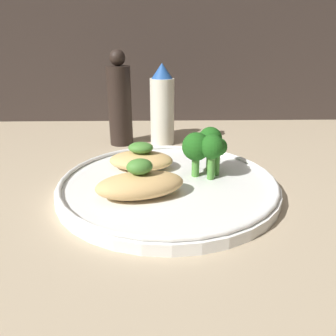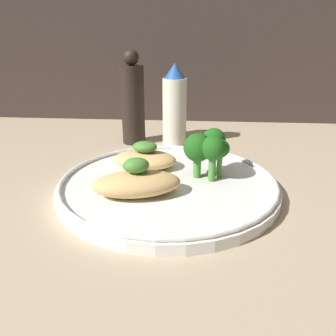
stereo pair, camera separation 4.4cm
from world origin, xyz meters
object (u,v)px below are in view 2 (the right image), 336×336
plate (168,184)px  sauce_bottle (175,107)px  broccoli_bunch (208,147)px  pepper_grinder (133,102)px

plate → sauce_bottle: bearing=91.5°
broccoli_bunch → pepper_grinder: (-14.17, 20.23, 2.41)cm
sauce_bottle → pepper_grinder: bearing=180.0°
broccoli_bunch → sauce_bottle: size_ratio=0.43×
plate → broccoli_bunch: 7.53cm
sauce_bottle → pepper_grinder: size_ratio=0.87×
sauce_bottle → plate: bearing=-88.5°
sauce_bottle → pepper_grinder: (-8.22, 0.00, 0.75)cm
plate → broccoli_bunch: broccoli_bunch is taller
broccoli_bunch → pepper_grinder: pepper_grinder is taller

